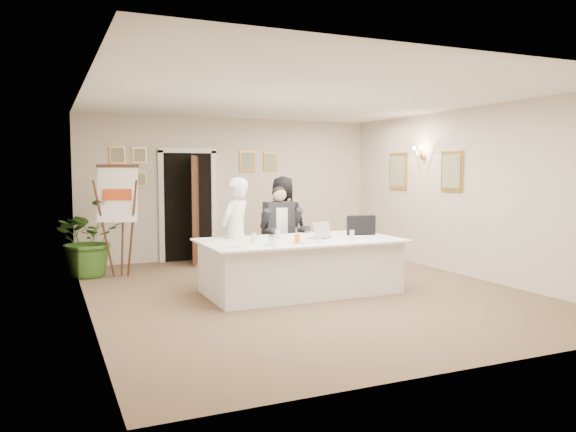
# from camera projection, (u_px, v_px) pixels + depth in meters

# --- Properties ---
(floor) EXTENTS (7.00, 7.00, 0.00)m
(floor) POSITION_uv_depth(u_px,v_px,m) (305.00, 291.00, 8.23)
(floor) COLOR brown
(floor) RESTS_ON ground
(ceiling) EXTENTS (6.00, 7.00, 0.02)m
(ceiling) POSITION_uv_depth(u_px,v_px,m) (305.00, 98.00, 8.00)
(ceiling) COLOR white
(ceiling) RESTS_ON wall_back
(wall_back) EXTENTS (6.00, 0.10, 2.80)m
(wall_back) POSITION_uv_depth(u_px,v_px,m) (231.00, 188.00, 11.31)
(wall_back) COLOR beige
(wall_back) RESTS_ON floor
(wall_front) EXTENTS (6.00, 0.10, 2.80)m
(wall_front) POSITION_uv_depth(u_px,v_px,m) (476.00, 213.00, 4.92)
(wall_front) COLOR beige
(wall_front) RESTS_ON floor
(wall_left) EXTENTS (0.10, 7.00, 2.80)m
(wall_left) POSITION_uv_depth(u_px,v_px,m) (86.00, 201.00, 6.92)
(wall_left) COLOR beige
(wall_left) RESTS_ON floor
(wall_right) EXTENTS (0.10, 7.00, 2.80)m
(wall_right) POSITION_uv_depth(u_px,v_px,m) (469.00, 193.00, 9.31)
(wall_right) COLOR beige
(wall_right) RESTS_ON floor
(doorway) EXTENTS (1.14, 0.86, 2.20)m
(doorway) POSITION_uv_depth(u_px,v_px,m) (190.00, 208.00, 10.83)
(doorway) COLOR black
(doorway) RESTS_ON floor
(pictures_back_wall) EXTENTS (3.40, 0.06, 0.80)m
(pictures_back_wall) POSITION_uv_depth(u_px,v_px,m) (192.00, 166.00, 10.93)
(pictures_back_wall) COLOR gold
(pictures_back_wall) RESTS_ON wall_back
(pictures_right_wall) EXTENTS (0.06, 2.20, 0.80)m
(pictures_right_wall) POSITION_uv_depth(u_px,v_px,m) (423.00, 171.00, 10.36)
(pictures_right_wall) COLOR gold
(pictures_right_wall) RESTS_ON wall_right
(wall_sconce) EXTENTS (0.20, 0.30, 0.24)m
(wall_sconce) POSITION_uv_depth(u_px,v_px,m) (420.00, 152.00, 10.31)
(wall_sconce) COLOR #C3873E
(wall_sconce) RESTS_ON wall_right
(conference_table) EXTENTS (2.87, 1.52, 0.78)m
(conference_table) POSITION_uv_depth(u_px,v_px,m) (300.00, 265.00, 8.14)
(conference_table) COLOR white
(conference_table) RESTS_ON floor
(seated_man) EXTENTS (0.69, 0.73, 1.52)m
(seated_man) POSITION_uv_depth(u_px,v_px,m) (280.00, 232.00, 9.20)
(seated_man) COLOR black
(seated_man) RESTS_ON floor
(flip_chart) EXTENTS (0.66, 0.50, 1.82)m
(flip_chart) POSITION_uv_depth(u_px,v_px,m) (120.00, 227.00, 9.19)
(flip_chart) COLOR #3A1C12
(flip_chart) RESTS_ON floor
(standing_man) EXTENTS (0.72, 0.70, 1.66)m
(standing_man) POSITION_uv_depth(u_px,v_px,m) (235.00, 234.00, 8.26)
(standing_man) COLOR white
(standing_man) RESTS_ON floor
(standing_woman) EXTENTS (0.97, 0.85, 1.67)m
(standing_woman) POSITION_uv_depth(u_px,v_px,m) (283.00, 222.00, 10.19)
(standing_woman) COLOR black
(standing_woman) RESTS_ON floor
(potted_palm) EXTENTS (1.43, 1.33, 1.29)m
(potted_palm) POSITION_uv_depth(u_px,v_px,m) (89.00, 238.00, 9.35)
(potted_palm) COLOR #335E1F
(potted_palm) RESTS_ON floor
(laptop) EXTENTS (0.40, 0.42, 0.28)m
(laptop) POSITION_uv_depth(u_px,v_px,m) (319.00, 229.00, 8.21)
(laptop) COLOR #B7BABC
(laptop) RESTS_ON conference_table
(laptop_bag) EXTENTS (0.44, 0.18, 0.30)m
(laptop_bag) POSITION_uv_depth(u_px,v_px,m) (361.00, 225.00, 8.63)
(laptop_bag) COLOR black
(laptop_bag) RESTS_ON conference_table
(paper_stack) EXTENTS (0.31, 0.25, 0.03)m
(paper_stack) POSITION_uv_depth(u_px,v_px,m) (361.00, 237.00, 8.25)
(paper_stack) COLOR white
(paper_stack) RESTS_ON conference_table
(plate_left) EXTENTS (0.23, 0.23, 0.01)m
(plate_left) POSITION_uv_depth(u_px,v_px,m) (236.00, 246.00, 7.36)
(plate_left) COLOR white
(plate_left) RESTS_ON conference_table
(plate_mid) EXTENTS (0.24, 0.24, 0.01)m
(plate_mid) POSITION_uv_depth(u_px,v_px,m) (270.00, 245.00, 7.43)
(plate_mid) COLOR white
(plate_mid) RESTS_ON conference_table
(plate_near) EXTENTS (0.25, 0.25, 0.01)m
(plate_near) POSITION_uv_depth(u_px,v_px,m) (302.00, 243.00, 7.63)
(plate_near) COLOR white
(plate_near) RESTS_ON conference_table
(glass_a) EXTENTS (0.07, 0.07, 0.14)m
(glass_a) POSITION_uv_depth(u_px,v_px,m) (253.00, 238.00, 7.70)
(glass_a) COLOR silver
(glass_a) RESTS_ON conference_table
(glass_b) EXTENTS (0.07, 0.07, 0.14)m
(glass_b) POSITION_uv_depth(u_px,v_px,m) (319.00, 237.00, 7.75)
(glass_b) COLOR silver
(glass_b) RESTS_ON conference_table
(glass_c) EXTENTS (0.09, 0.09, 0.14)m
(glass_c) POSITION_uv_depth(u_px,v_px,m) (352.00, 235.00, 8.04)
(glass_c) COLOR silver
(glass_c) RESTS_ON conference_table
(glass_d) EXTENTS (0.08, 0.08, 0.14)m
(glass_d) POSITION_uv_depth(u_px,v_px,m) (278.00, 234.00, 8.17)
(glass_d) COLOR silver
(glass_d) RESTS_ON conference_table
(oj_glass) EXTENTS (0.08, 0.08, 0.13)m
(oj_glass) POSITION_uv_depth(u_px,v_px,m) (297.00, 239.00, 7.60)
(oj_glass) COLOR orange
(oj_glass) RESTS_ON conference_table
(steel_jug) EXTENTS (0.11, 0.11, 0.11)m
(steel_jug) POSITION_uv_depth(u_px,v_px,m) (272.00, 239.00, 7.72)
(steel_jug) COLOR silver
(steel_jug) RESTS_ON conference_table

